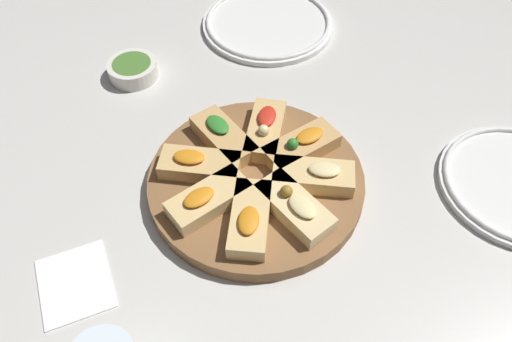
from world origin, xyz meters
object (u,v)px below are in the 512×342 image
at_px(plate_left, 268,23).
at_px(napkin_stack, 74,283).
at_px(serving_board, 256,182).
at_px(dipping_bowl, 133,69).

xyz_separation_m(plate_left, napkin_stack, (0.41, -0.44, -0.01)).
height_order(plate_left, napkin_stack, plate_left).
bearing_deg(serving_board, dipping_bowl, -161.75).
xyz_separation_m(serving_board, plate_left, (-0.35, 0.17, -0.00)).
distance_m(napkin_stack, dipping_bowl, 0.40).
distance_m(plate_left, napkin_stack, 0.60).
bearing_deg(napkin_stack, dipping_bowl, 155.25).
bearing_deg(serving_board, plate_left, 153.70).
height_order(plate_left, dipping_bowl, dipping_bowl).
bearing_deg(plate_left, napkin_stack, -47.48).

